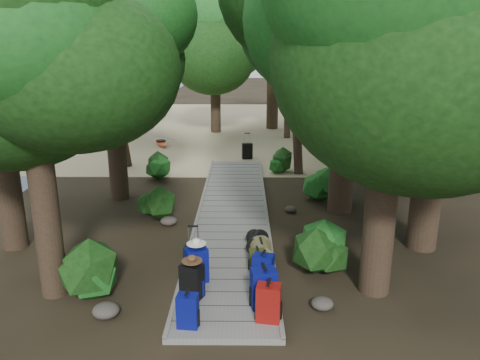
# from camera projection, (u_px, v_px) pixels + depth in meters

# --- Properties ---
(ground) EXTENTS (120.00, 120.00, 0.00)m
(ground) POSITION_uv_depth(u_px,v_px,m) (232.00, 229.00, 12.39)
(ground) COLOR #332719
(ground) RESTS_ON ground
(sand_beach) EXTENTS (40.00, 22.00, 0.02)m
(sand_beach) POSITION_uv_depth(u_px,v_px,m) (239.00, 127.00, 27.76)
(sand_beach) COLOR tan
(sand_beach) RESTS_ON ground
(boardwalk) EXTENTS (2.00, 12.00, 0.12)m
(boardwalk) POSITION_uv_depth(u_px,v_px,m) (233.00, 214.00, 13.33)
(boardwalk) COLOR slate
(boardwalk) RESTS_ON ground
(backpack_left_a) EXTENTS (0.38, 0.28, 0.66)m
(backpack_left_a) POSITION_uv_depth(u_px,v_px,m) (188.00, 309.00, 7.80)
(backpack_left_a) COLOR navy
(backpack_left_a) RESTS_ON boardwalk
(backpack_left_b) EXTENTS (0.48, 0.42, 0.74)m
(backpack_left_b) POSITION_uv_depth(u_px,v_px,m) (192.00, 279.00, 8.72)
(backpack_left_b) COLOR black
(backpack_left_b) RESTS_ON boardwalk
(backpack_left_c) EXTENTS (0.51, 0.45, 0.79)m
(backpack_left_c) POSITION_uv_depth(u_px,v_px,m) (196.00, 263.00, 9.30)
(backpack_left_c) COLOR navy
(backpack_left_c) RESTS_ON boardwalk
(backpack_left_d) EXTENTS (0.39, 0.33, 0.50)m
(backpack_left_d) POSITION_uv_depth(u_px,v_px,m) (196.00, 251.00, 10.17)
(backpack_left_d) COLOR navy
(backpack_left_d) RESTS_ON boardwalk
(backpack_right_a) EXTENTS (0.45, 0.36, 0.74)m
(backpack_right_a) POSITION_uv_depth(u_px,v_px,m) (269.00, 301.00, 7.97)
(backpack_right_a) COLOR maroon
(backpack_right_a) RESTS_ON boardwalk
(backpack_right_b) EXTENTS (0.50, 0.39, 0.81)m
(backpack_right_b) POSITION_uv_depth(u_px,v_px,m) (264.00, 286.00, 8.39)
(backpack_right_b) COLOR navy
(backpack_right_b) RESTS_ON boardwalk
(backpack_right_c) EXTENTS (0.46, 0.38, 0.68)m
(backpack_right_c) POSITION_uv_depth(u_px,v_px,m) (263.00, 268.00, 9.24)
(backpack_right_c) COLOR navy
(backpack_right_c) RESTS_ON boardwalk
(backpack_right_d) EXTENTS (0.35, 0.27, 0.50)m
(backpack_right_d) POSITION_uv_depth(u_px,v_px,m) (257.00, 259.00, 9.81)
(backpack_right_d) COLOR #393C18
(backpack_right_d) RESTS_ON boardwalk
(duffel_right_khaki) EXTENTS (0.51, 0.71, 0.45)m
(duffel_right_khaki) POSITION_uv_depth(u_px,v_px,m) (261.00, 251.00, 10.26)
(duffel_right_khaki) COLOR olive
(duffel_right_khaki) RESTS_ON boardwalk
(duffel_right_black) EXTENTS (0.54, 0.72, 0.40)m
(duffel_right_black) POSITION_uv_depth(u_px,v_px,m) (258.00, 242.00, 10.75)
(duffel_right_black) COLOR black
(duffel_right_black) RESTS_ON boardwalk
(suitcase_on_boardwalk) EXTENTS (0.41, 0.25, 0.60)m
(suitcase_on_boardwalk) POSITION_uv_depth(u_px,v_px,m) (194.00, 259.00, 9.67)
(suitcase_on_boardwalk) COLOR black
(suitcase_on_boardwalk) RESTS_ON boardwalk
(lone_suitcase_on_sand) EXTENTS (0.46, 0.32, 0.66)m
(lone_suitcase_on_sand) POSITION_uv_depth(u_px,v_px,m) (247.00, 151.00, 19.90)
(lone_suitcase_on_sand) COLOR black
(lone_suitcase_on_sand) RESTS_ON sand_beach
(hat_brown) EXTENTS (0.39, 0.39, 0.12)m
(hat_brown) POSITION_uv_depth(u_px,v_px,m) (192.00, 258.00, 8.60)
(hat_brown) COLOR #51351E
(hat_brown) RESTS_ON backpack_left_b
(hat_white) EXTENTS (0.39, 0.39, 0.13)m
(hat_white) POSITION_uv_depth(u_px,v_px,m) (196.00, 241.00, 9.21)
(hat_white) COLOR silver
(hat_white) RESTS_ON backpack_left_c
(kayak) EXTENTS (1.98, 3.44, 0.34)m
(kayak) POSITION_uv_depth(u_px,v_px,m) (161.00, 142.00, 22.55)
(kayak) COLOR red
(kayak) RESTS_ON sand_beach
(sun_lounger) EXTENTS (1.15, 1.89, 0.58)m
(sun_lounger) POSITION_uv_depth(u_px,v_px,m) (318.00, 140.00, 22.34)
(sun_lounger) COLOR silver
(sun_lounger) RESTS_ON sand_beach
(tree_right_a) EXTENTS (5.11, 5.11, 8.52)m
(tree_right_a) POSITION_uv_depth(u_px,v_px,m) (393.00, 71.00, 8.10)
(tree_right_a) COLOR black
(tree_right_a) RESTS_ON ground
(tree_right_b) EXTENTS (5.57, 5.57, 9.95)m
(tree_right_b) POSITION_uv_depth(u_px,v_px,m) (445.00, 31.00, 9.90)
(tree_right_b) COLOR black
(tree_right_b) RESTS_ON ground
(tree_right_c) EXTENTS (5.81, 5.81, 10.06)m
(tree_right_c) POSITION_uv_depth(u_px,v_px,m) (350.00, 32.00, 12.35)
(tree_right_c) COLOR black
(tree_right_c) RESTS_ON ground
(tree_right_d) EXTENTS (5.95, 5.95, 10.92)m
(tree_right_d) POSITION_uv_depth(u_px,v_px,m) (421.00, 20.00, 14.87)
(tree_right_d) COLOR black
(tree_right_d) RESTS_ON ground
(tree_right_e) EXTENTS (4.48, 4.48, 8.06)m
(tree_right_e) POSITION_uv_depth(u_px,v_px,m) (345.00, 63.00, 18.32)
(tree_right_e) COLOR black
(tree_right_e) RESTS_ON ground
(tree_right_f) EXTENTS (5.91, 5.91, 10.55)m
(tree_right_f) POSITION_uv_depth(u_px,v_px,m) (393.00, 31.00, 20.24)
(tree_right_f) COLOR black
(tree_right_f) RESTS_ON ground
(tree_left_a) EXTENTS (4.25, 4.25, 7.08)m
(tree_left_a) POSITION_uv_depth(u_px,v_px,m) (34.00, 113.00, 8.21)
(tree_left_a) COLOR black
(tree_left_a) RESTS_ON ground
(tree_left_c) EXTENTS (4.72, 4.72, 8.21)m
(tree_left_c) POSITION_uv_depth(u_px,v_px,m) (110.00, 66.00, 13.80)
(tree_left_c) COLOR black
(tree_left_c) RESTS_ON ground
(tree_back_a) EXTENTS (4.55, 4.55, 7.87)m
(tree_back_a) POSITION_uv_depth(u_px,v_px,m) (215.00, 60.00, 25.08)
(tree_back_a) COLOR black
(tree_back_a) RESTS_ON ground
(tree_back_b) EXTENTS (5.38, 5.38, 9.61)m
(tree_back_b) POSITION_uv_depth(u_px,v_px,m) (274.00, 43.00, 26.00)
(tree_back_b) COLOR black
(tree_back_b) RESTS_ON ground
(tree_back_c) EXTENTS (4.59, 4.59, 8.26)m
(tree_back_c) POSITION_uv_depth(u_px,v_px,m) (319.00, 55.00, 26.44)
(tree_back_c) COLOR black
(tree_back_c) RESTS_ON ground
(tree_back_d) EXTENTS (4.70, 4.70, 7.83)m
(tree_back_d) POSITION_uv_depth(u_px,v_px,m) (128.00, 60.00, 25.12)
(tree_back_d) COLOR black
(tree_back_d) RESTS_ON ground
(palm_right_a) EXTENTS (4.63, 4.63, 7.89)m
(palm_right_a) POSITION_uv_depth(u_px,v_px,m) (305.00, 67.00, 16.87)
(palm_right_a) COLOR #1B4413
(palm_right_a) RESTS_ON ground
(palm_right_b) EXTENTS (3.91, 3.91, 7.55)m
(palm_right_b) POSITION_uv_depth(u_px,v_px,m) (337.00, 65.00, 22.15)
(palm_right_b) COLOR #1B4413
(palm_right_b) RESTS_ON ground
(palm_right_c) EXTENTS (4.53, 4.53, 7.20)m
(palm_right_c) POSITION_uv_depth(u_px,v_px,m) (293.00, 67.00, 23.74)
(palm_right_c) COLOR #1B4413
(palm_right_c) RESTS_ON ground
(palm_left_a) EXTENTS (4.89, 4.89, 7.79)m
(palm_left_a) POSITION_uv_depth(u_px,v_px,m) (113.00, 67.00, 17.64)
(palm_left_a) COLOR #1B4413
(palm_left_a) RESTS_ON ground
(rock_left_a) EXTENTS (0.48, 0.44, 0.27)m
(rock_left_a) POSITION_uv_depth(u_px,v_px,m) (106.00, 311.00, 8.34)
(rock_left_a) COLOR #4C473F
(rock_left_a) RESTS_ON ground
(rock_left_b) EXTENTS (0.31, 0.28, 0.17)m
(rock_left_b) POSITION_uv_depth(u_px,v_px,m) (104.00, 255.00, 10.64)
(rock_left_b) COLOR #4C473F
(rock_left_b) RESTS_ON ground
(rock_left_c) EXTENTS (0.45, 0.40, 0.25)m
(rock_left_c) POSITION_uv_depth(u_px,v_px,m) (169.00, 221.00, 12.62)
(rock_left_c) COLOR #4C473F
(rock_left_c) RESTS_ON ground
(rock_left_d) EXTENTS (0.31, 0.28, 0.17)m
(rock_left_d) POSITION_uv_depth(u_px,v_px,m) (166.00, 194.00, 15.06)
(rock_left_d) COLOR #4C473F
(rock_left_d) RESTS_ON ground
(rock_right_a) EXTENTS (0.41, 0.37, 0.23)m
(rock_right_a) POSITION_uv_depth(u_px,v_px,m) (322.00, 304.00, 8.60)
(rock_right_a) COLOR #4C473F
(rock_right_a) RESTS_ON ground
(rock_right_b) EXTENTS (0.43, 0.39, 0.24)m
(rock_right_b) POSITION_uv_depth(u_px,v_px,m) (325.00, 249.00, 10.87)
(rock_right_b) COLOR #4C473F
(rock_right_b) RESTS_ON ground
(rock_right_c) EXTENTS (0.33, 0.29, 0.18)m
(rock_right_c) POSITION_uv_depth(u_px,v_px,m) (290.00, 209.00, 13.62)
(rock_right_c) COLOR #4C473F
(rock_right_c) RESTS_ON ground
(shrub_left_a) EXTENTS (1.16, 1.16, 1.04)m
(shrub_left_a) POSITION_uv_depth(u_px,v_px,m) (87.00, 269.00, 9.05)
(shrub_left_a) COLOR #154919
(shrub_left_a) RESTS_ON ground
(shrub_left_b) EXTENTS (0.97, 0.97, 0.87)m
(shrub_left_b) POSITION_uv_depth(u_px,v_px,m) (155.00, 205.00, 12.89)
(shrub_left_b) COLOR #154919
(shrub_left_b) RESTS_ON ground
(shrub_left_c) EXTENTS (1.11, 1.11, 1.00)m
(shrub_left_c) POSITION_uv_depth(u_px,v_px,m) (161.00, 167.00, 16.67)
(shrub_left_c) COLOR #154919
(shrub_left_c) RESTS_ON ground
(shrub_right_a) EXTENTS (1.14, 1.14, 1.03)m
(shrub_right_a) POSITION_uv_depth(u_px,v_px,m) (321.00, 248.00, 10.01)
(shrub_right_a) COLOR #154919
(shrub_right_a) RESTS_ON ground
(shrub_right_b) EXTENTS (1.19, 1.19, 1.07)m
(shrub_right_b) POSITION_uv_depth(u_px,v_px,m) (324.00, 183.00, 14.61)
(shrub_right_b) COLOR #154919
(shrub_right_b) RESTS_ON ground
(shrub_right_c) EXTENTS (0.87, 0.87, 0.78)m
(shrub_right_c) POSITION_uv_depth(u_px,v_px,m) (281.00, 162.00, 17.86)
(shrub_right_c) COLOR #154919
(shrub_right_c) RESTS_ON ground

